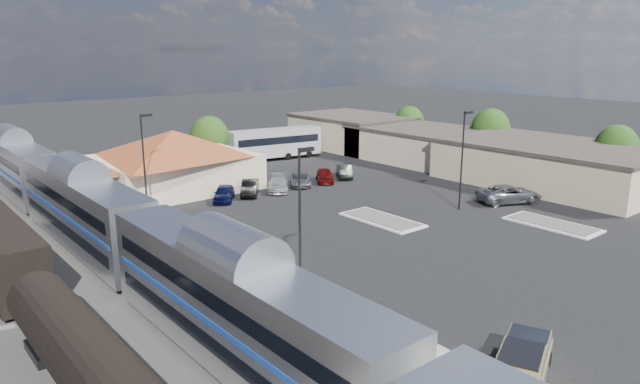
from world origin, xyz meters
TOP-DOWN VIEW (x-y plane):
  - ground at (0.00, 0.00)m, footprint 280.00×280.00m
  - railbed at (-21.00, 8.00)m, footprint 16.00×100.00m
  - platform at (-12.00, 6.00)m, footprint 5.50×92.00m
  - passenger_train at (-18.00, 10.60)m, footprint 3.00×104.00m
  - freight_cars at (-24.00, 7.96)m, footprint 2.80×46.00m
  - station_depot at (-4.56, 24.00)m, footprint 18.35×12.24m
  - buildings_east at (28.00, 14.28)m, footprint 14.40×51.40m
  - traffic_island_south at (4.00, 2.00)m, footprint 3.30×7.50m
  - traffic_island_north at (14.00, -8.00)m, footprint 3.30×7.50m
  - lamp_plat_s at (-10.90, -6.00)m, footprint 1.08×0.25m
  - lamp_plat_n at (-10.90, 16.00)m, footprint 1.08×0.25m
  - lamp_lot at (12.10, 0.00)m, footprint 1.08×0.25m
  - tree_east_a at (34.00, -4.00)m, footprint 4.56×4.56m
  - tree_east_b at (34.00, 12.00)m, footprint 4.94×4.94m
  - tree_east_c at (34.00, 26.00)m, footprint 4.41×4.41m
  - tree_depot at (3.00, 30.00)m, footprint 4.71×4.71m
  - pickup_truck at (-8.50, -19.02)m, footprint 5.59×3.81m
  - suv at (17.68, -1.54)m, footprint 6.77×5.29m
  - coach_bus at (13.20, 30.96)m, footprint 12.95×4.67m
  - person_b at (-13.08, -6.03)m, footprint 0.84×0.94m
  - parked_car_a at (-3.06, 16.49)m, footprint 4.11×4.62m
  - parked_car_b at (0.14, 16.79)m, footprint 4.04×4.62m
  - parked_car_c at (3.34, 16.49)m, footprint 4.65×5.33m
  - parked_car_d at (6.54, 16.79)m, footprint 4.49×5.08m
  - parked_car_e at (9.74, 16.49)m, footprint 3.99×4.61m
  - parked_car_f at (12.94, 16.79)m, footprint 3.94×4.56m

SIDE VIEW (x-z plane):
  - ground at x=0.00m, z-range 0.00..0.00m
  - railbed at x=-21.00m, z-range 0.00..0.12m
  - platform at x=-12.00m, z-range 0.00..0.18m
  - traffic_island_south at x=4.00m, z-range 0.00..0.21m
  - traffic_island_north at x=14.00m, z-range 0.00..0.21m
  - parked_car_d at x=6.54m, z-range 0.00..1.30m
  - parked_car_c at x=3.34m, z-range 0.00..1.48m
  - parked_car_f at x=12.94m, z-range 0.00..1.48m
  - parked_car_e at x=9.74m, z-range 0.00..1.50m
  - parked_car_b at x=0.14m, z-range 0.00..1.51m
  - parked_car_a at x=-3.06m, z-range 0.00..1.51m
  - suv at x=17.68m, z-range 0.00..1.71m
  - pickup_truck at x=-8.50m, z-range -0.05..1.77m
  - person_b at x=-13.08m, z-range 0.18..1.80m
  - freight_cars at x=-24.00m, z-range -0.07..3.93m
  - buildings_east at x=28.00m, z-range -0.13..4.67m
  - coach_bus at x=13.20m, z-range 0.31..4.38m
  - passenger_train at x=-18.00m, z-range 0.09..5.64m
  - station_depot at x=-4.56m, z-range 0.03..6.23m
  - tree_east_c at x=34.00m, z-range 0.66..6.87m
  - tree_east_a at x=34.00m, z-range 0.68..7.10m
  - tree_depot at x=3.00m, z-range 0.71..7.34m
  - tree_east_b at x=34.00m, z-range 0.74..7.70m
  - lamp_plat_s at x=-10.90m, z-range 0.84..9.84m
  - lamp_plat_n at x=-10.90m, z-range 0.84..9.84m
  - lamp_lot at x=12.10m, z-range 0.84..9.84m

